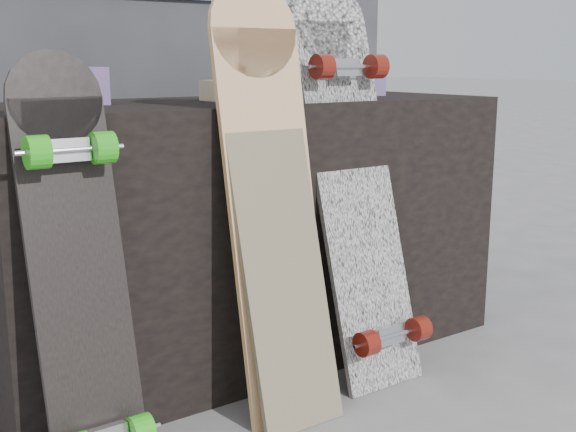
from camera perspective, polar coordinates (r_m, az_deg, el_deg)
ground at (r=2.02m, az=4.53°, el=-14.89°), size 60.00×60.00×0.00m
vendor_table at (r=2.26m, az=-3.36°, el=-1.04°), size 1.60×0.60×0.80m
booth at (r=2.97m, az=-12.50°, el=15.47°), size 2.40×0.22×2.20m
merch_box_purple at (r=2.04m, az=-16.90°, el=9.79°), size 0.18×0.12×0.10m
merch_box_small at (r=2.52m, az=5.47°, el=10.83°), size 0.14×0.14×0.12m
merch_box_flat at (r=2.22m, az=-3.88°, el=9.90°), size 0.22×0.10×0.06m
longboard_geisha at (r=1.85m, az=-1.41°, el=2.10°), size 0.25×0.22×1.12m
longboard_celtic at (r=1.84m, az=-1.17°, el=1.22°), size 0.24×0.29×1.07m
longboard_cascadia at (r=2.09m, az=5.27°, el=3.46°), size 0.27×0.39×1.16m
skateboard_dark at (r=1.62m, az=-16.17°, el=-3.79°), size 0.21×0.29×0.94m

